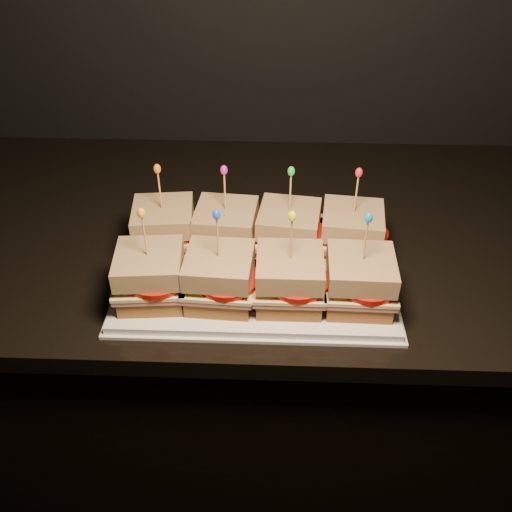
{
  "coord_description": "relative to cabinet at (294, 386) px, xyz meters",
  "views": [
    {
      "loc": [
        0.4,
        0.73,
        1.56
      ],
      "look_at": [
        0.37,
        1.47,
        0.99
      ],
      "focal_mm": 40.0,
      "sensor_mm": 36.0,
      "label": 1
    }
  ],
  "objects": [
    {
      "name": "sandwich_6_cheese",
      "position": [
        -0.03,
        -0.24,
        0.54
      ],
      "size": [
        0.11,
        0.11,
        0.01
      ],
      "primitive_type": "cube",
      "rotation": [
        0.0,
        0.0,
        -0.0
      ],
      "color": "#F7DF96",
      "rests_on": "sandwich_6_ham"
    },
    {
      "name": "platter",
      "position": [
        -0.09,
        -0.18,
        0.49
      ],
      "size": [
        0.45,
        0.28,
        0.02
      ],
      "primitive_type": "cube",
      "color": "white",
      "rests_on": "granite_slab"
    },
    {
      "name": "sandwich_1_bread_bot",
      "position": [
        -0.14,
        -0.11,
        0.51
      ],
      "size": [
        0.11,
        0.11,
        0.03
      ],
      "primitive_type": "cube",
      "rotation": [
        0.0,
        0.0,
        -0.08
      ],
      "color": "#563915",
      "rests_on": "platter"
    },
    {
      "name": "sandwich_3_frill",
      "position": [
        0.08,
        -0.11,
        0.66
      ],
      "size": [
        0.01,
        0.01,
        0.02
      ],
      "primitive_type": "ellipsoid",
      "color": "red",
      "rests_on": "sandwich_3_pick"
    },
    {
      "name": "sandwich_4_pick",
      "position": [
        -0.25,
        -0.24,
        0.62
      ],
      "size": [
        0.0,
        0.0,
        0.09
      ],
      "primitive_type": "cylinder",
      "color": "tan",
      "rests_on": "sandwich_4_bread_top"
    },
    {
      "name": "sandwich_2_ham",
      "position": [
        -0.03,
        -0.11,
        0.53
      ],
      "size": [
        0.12,
        0.12,
        0.01
      ],
      "primitive_type": "cube",
      "rotation": [
        0.0,
        0.0,
        -0.13
      ],
      "color": "#C86E5F",
      "rests_on": "sandwich_2_bread_bot"
    },
    {
      "name": "cabinet",
      "position": [
        0.0,
        0.0,
        0.0
      ],
      "size": [
        2.6,
        0.69,
        0.9
      ],
      "primitive_type": "cube",
      "color": "black",
      "rests_on": "ground"
    },
    {
      "name": "sandwich_1_frill",
      "position": [
        -0.14,
        -0.11,
        0.66
      ],
      "size": [
        0.01,
        0.01,
        0.02
      ],
      "primitive_type": "ellipsoid",
      "color": "#C61690",
      "rests_on": "sandwich_1_pick"
    },
    {
      "name": "sandwich_0_frill",
      "position": [
        -0.25,
        -0.11,
        0.66
      ],
      "size": [
        0.01,
        0.01,
        0.02
      ],
      "primitive_type": "ellipsoid",
      "color": "orange",
      "rests_on": "sandwich_0_pick"
    },
    {
      "name": "sandwich_0_bread_top",
      "position": [
        -0.25,
        -0.11,
        0.57
      ],
      "size": [
        0.11,
        0.11,
        0.03
      ],
      "primitive_type": "cube",
      "rotation": [
        0.0,
        0.0,
        0.11
      ],
      "color": "#5C280D",
      "rests_on": "sandwich_0_tomato"
    },
    {
      "name": "sandwich_4_frill",
      "position": [
        -0.25,
        -0.24,
        0.66
      ],
      "size": [
        0.01,
        0.01,
        0.02
      ],
      "primitive_type": "ellipsoid",
      "color": "gold",
      "rests_on": "sandwich_4_pick"
    },
    {
      "name": "sandwich_4_tomato",
      "position": [
        -0.24,
        -0.25,
        0.55
      ],
      "size": [
        0.1,
        0.1,
        0.01
      ],
      "primitive_type": "cylinder",
      "color": "#B41108",
      "rests_on": "sandwich_4_cheese"
    },
    {
      "name": "sandwich_6_tomato",
      "position": [
        -0.02,
        -0.25,
        0.55
      ],
      "size": [
        0.1,
        0.1,
        0.01
      ],
      "primitive_type": "cylinder",
      "color": "#B41108",
      "rests_on": "sandwich_6_cheese"
    },
    {
      "name": "sandwich_2_bread_bot",
      "position": [
        -0.03,
        -0.11,
        0.51
      ],
      "size": [
        0.11,
        0.11,
        0.03
      ],
      "primitive_type": "cube",
      "rotation": [
        0.0,
        0.0,
        -0.13
      ],
      "color": "#563915",
      "rests_on": "platter"
    },
    {
      "name": "sandwich_7_cheese",
      "position": [
        0.08,
        -0.24,
        0.54
      ],
      "size": [
        0.11,
        0.11,
        0.01
      ],
      "primitive_type": "cube",
      "rotation": [
        0.0,
        0.0,
        -0.03
      ],
      "color": "#F7DF96",
      "rests_on": "sandwich_7_ham"
    },
    {
      "name": "sandwich_5_tomato",
      "position": [
        -0.13,
        -0.25,
        0.55
      ],
      "size": [
        0.1,
        0.1,
        0.01
      ],
      "primitive_type": "cylinder",
      "color": "#B41108",
      "rests_on": "sandwich_5_cheese"
    },
    {
      "name": "sandwich_5_frill",
      "position": [
        -0.14,
        -0.24,
        0.66
      ],
      "size": [
        0.01,
        0.01,
        0.02
      ],
      "primitive_type": "ellipsoid",
      "color": "blue",
      "rests_on": "sandwich_5_pick"
    },
    {
      "name": "sandwich_3_cheese",
      "position": [
        0.08,
        -0.11,
        0.54
      ],
      "size": [
        0.12,
        0.12,
        0.01
      ],
      "primitive_type": "cube",
      "rotation": [
        0.0,
        0.0,
        -0.11
      ],
      "color": "#F7DF96",
      "rests_on": "sandwich_3_ham"
    },
    {
      "name": "sandwich_7_ham",
      "position": [
        0.08,
        -0.24,
        0.53
      ],
      "size": [
        0.11,
        0.11,
        0.01
      ],
      "primitive_type": "cube",
      "rotation": [
        0.0,
        0.0,
        -0.03
      ],
      "color": "#C86E5F",
      "rests_on": "sandwich_7_bread_bot"
    },
    {
      "name": "sandwich_1_bread_top",
      "position": [
        -0.14,
        -0.11,
        0.57
      ],
      "size": [
        0.11,
        0.11,
        0.03
      ],
      "primitive_type": "cube",
      "rotation": [
        0.0,
        0.0,
        -0.08
      ],
      "color": "#5C280D",
      "rests_on": "sandwich_1_tomato"
    },
    {
      "name": "sandwich_1_ham",
      "position": [
        -0.14,
        -0.11,
        0.53
      ],
      "size": [
        0.12,
        0.11,
        0.01
      ],
      "primitive_type": "cube",
      "rotation": [
        0.0,
        0.0,
        -0.08
      ],
      "color": "#C86E5F",
      "rests_on": "sandwich_1_bread_bot"
    },
    {
      "name": "sandwich_5_cheese",
      "position": [
        -0.14,
        -0.24,
        0.54
      ],
      "size": [
        0.12,
        0.11,
        0.01
      ],
      "primitive_type": "cube",
      "rotation": [
        0.0,
        0.0,
        -0.06
      ],
      "color": "#F7DF96",
      "rests_on": "sandwich_5_ham"
    },
    {
      "name": "platter_rim",
      "position": [
        -0.09,
        -0.18,
        0.49
      ],
      "size": [
        0.46,
        0.29,
        0.01
      ],
      "primitive_type": "cube",
      "color": "white",
      "rests_on": "granite_slab"
    },
    {
      "name": "sandwich_1_pick",
      "position": [
        -0.14,
        -0.11,
        0.62
      ],
      "size": [
        0.0,
        0.0,
        0.09
      ],
      "primitive_type": "cylinder",
      "color": "tan",
      "rests_on": "sandwich_1_bread_top"
    },
    {
      "name": "sandwich_6_frill",
      "position": [
        -0.03,
        -0.24,
        0.66
      ],
      "size": [
        0.01,
        0.01,
        0.02
      ],
      "primitive_type": "ellipsoid",
      "color": "yellow",
      "rests_on": "sandwich_6_pick"
    },
    {
      "name": "granite_slab",
      "position": [
        0.0,
        0.0,
        0.47
      ],
      "size": [
        2.64,
        0.73,
        0.03
      ],
      "primitive_type": "cube",
      "color": "black",
      "rests_on": "cabinet"
    },
    {
      "name": "sandwich_7_tomato",
      "position": [
        0.09,
        -0.25,
        0.55
      ],
      "size": [
        0.1,
        0.1,
        0.01
      ],
      "primitive_type": "cylinder",
      "color": "#B41108",
      "rests_on": "sandwich_7_cheese"
    },
    {
      "name": "sandwich_4_ham",
      "position": [
        -0.25,
        -0.24,
        0.53
      ],
      "size": [
        0.12,
        0.11,
        0.01
      ],
      "primitive_type": "cube",
      "rotation": [
        0.0,
        0.0,
        0.08
      ],
      "color": "#C86E5F",
      "rests_on": "sandwich_4_bread_bot"
    },
    {
      "name": "sandwich_0_tomato",
      "position": [
        -0.24,
        -0.12,
        0.55
      ],
      "size": [
        0.1,
        0.1,
        0.01
      ],
      "primitive_type": "cylinder",
      "color": "#B41108",
      "rests_on": "sandwich_0_cheese"
    },
    {
      "name": "sandwich_0_pick",
      "position": [
        -0.25,
        -0.11,
        0.62
      ],
      "size": [
        0.0,
        0.0,
        0.09
      ],
      "primitive_type": "cylinder",
      "color": "tan",
      "rests_on": "sandwich_0_bread_top"
    },
    {
      "name": "sandwich_7_bread_bot",
      "position": [
        0.08,
        -0.24,
        0.51
      ],
      "size": [
        0.1,
        0.1,
        0.03
      ],
      "primitive_type": "cube",
      "rotation": [
        0.0,
        0.0,
        -0.03
      ],
      "color": "#563915",
      "rests_on": "platter"
    },
    {
      "name": "sandwich_5_ham",
      "position": [
        -0.14,
        -0.24,
        0.53
      ],
      "size": [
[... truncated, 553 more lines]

